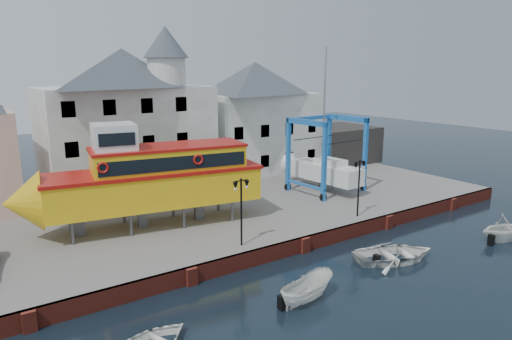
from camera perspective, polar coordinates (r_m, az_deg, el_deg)
ground at (r=29.85m, az=6.06°, el=-10.20°), size 140.00×140.00×0.00m
hardstanding at (r=38.22m, az=-4.63°, el=-4.23°), size 44.00×22.00×1.00m
quay_wall at (r=29.73m, az=5.95°, el=-9.25°), size 44.00×0.47×1.00m
building_white_main at (r=41.62m, az=-15.79°, el=6.34°), size 14.00×8.30×14.00m
building_white_right at (r=48.39m, az=-0.14°, el=6.73°), size 12.00×8.00×11.20m
shed_dark at (r=53.60m, az=9.99°, el=3.22°), size 8.00×7.00×4.00m
lamp_post_left at (r=27.14m, az=-1.86°, el=-3.13°), size 1.12×0.32×4.20m
lamp_post_right at (r=33.39m, az=12.79°, el=-0.45°), size 1.12×0.32×4.20m
tour_boat at (r=31.24m, az=-14.21°, el=-1.08°), size 16.73×6.43×7.11m
travel_lift at (r=40.79m, az=7.99°, el=0.50°), size 6.13×8.34×12.39m
motorboat_a at (r=24.20m, az=6.34°, el=-15.92°), size 3.85×2.03×1.41m
motorboat_b at (r=29.76m, az=16.86°, el=-10.76°), size 6.06×5.17×1.06m
motorboat_c at (r=35.89m, az=28.51°, el=-7.74°), size 4.48×4.12×1.99m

